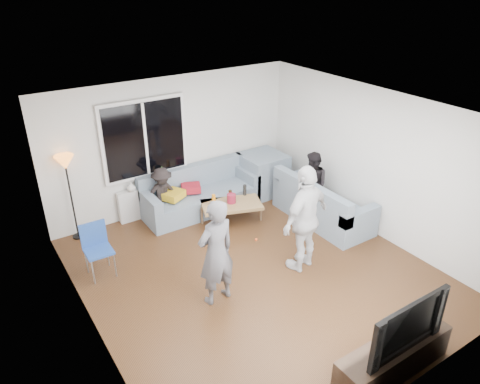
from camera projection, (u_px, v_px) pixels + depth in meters
floor at (256, 273)px, 7.21m from camera, size 5.00×5.50×0.04m
ceiling at (259, 112)px, 6.03m from camera, size 5.00×5.50×0.04m
wall_back at (173, 144)px, 8.69m from camera, size 5.00×0.04×2.60m
wall_front at (416, 307)px, 4.56m from camera, size 5.00×0.04×2.60m
wall_left at (84, 254)px, 5.38m from camera, size 0.04×5.50×2.60m
wall_right at (375, 163)px, 7.86m from camera, size 0.04×5.50×2.60m
window_frame at (144, 139)px, 8.22m from camera, size 1.62×0.06×1.47m
window_glass at (145, 139)px, 8.19m from camera, size 1.50×0.02×1.35m
window_mullion at (146, 140)px, 8.18m from camera, size 0.05×0.03×1.35m
radiator at (151, 200)px, 8.75m from camera, size 1.30×0.12×0.62m
potted_plant at (159, 175)px, 8.59m from camera, size 0.22×0.19×0.36m
vase at (131, 187)px, 8.36m from camera, size 0.17×0.17×0.17m
sofa_back_section at (201, 191)px, 8.84m from camera, size 2.30×0.85×0.85m
sofa_right_section at (323, 200)px, 8.50m from camera, size 2.00×0.85×0.85m
sofa_corner at (263, 173)px, 9.58m from camera, size 0.85×0.85×0.85m
cushion_yellow at (173, 195)px, 8.50m from camera, size 0.48×0.46×0.14m
cushion_red at (191, 188)px, 8.76m from camera, size 0.45×0.42×0.13m
coffee_table at (232, 213)px, 8.52m from camera, size 1.24×0.94×0.40m
pitcher at (231, 198)px, 8.43m from camera, size 0.17×0.17×0.17m
side_chair at (99, 252)px, 6.96m from camera, size 0.41×0.41×0.86m
floor_lamp at (71, 198)px, 7.79m from camera, size 0.32×0.32×1.56m
player_left at (216, 253)px, 6.27m from camera, size 0.63×0.45×1.62m
player_right at (305, 219)px, 6.97m from camera, size 1.11×0.67×1.76m
spectator_right at (313, 184)px, 8.65m from camera, size 0.54×0.66×1.25m
spectator_back at (163, 195)px, 8.43m from camera, size 0.72×0.44×1.08m
tv_console at (393, 358)px, 5.35m from camera, size 1.60×0.40×0.44m
television at (401, 322)px, 5.10m from camera, size 1.19×0.16×0.68m
bottle_e at (245, 190)px, 8.70m from camera, size 0.07×0.07×0.21m
bottle_a at (214, 200)px, 8.34m from camera, size 0.07×0.07×0.21m
bottle_c at (230, 195)px, 8.52m from camera, size 0.07×0.07×0.20m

